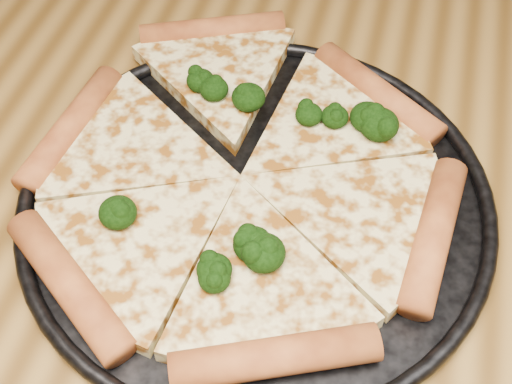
# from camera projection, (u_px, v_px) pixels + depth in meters

# --- Properties ---
(pizza_pan) EXTENTS (0.38, 0.38, 0.02)m
(pizza_pan) POSITION_uv_depth(u_px,v_px,m) (256.00, 198.00, 0.53)
(pizza_pan) COLOR black
(pizza_pan) RESTS_ON dining_table
(pizza) EXTENTS (0.35, 0.39, 0.03)m
(pizza) POSITION_uv_depth(u_px,v_px,m) (240.00, 172.00, 0.54)
(pizza) COLOR #E7D88D
(pizza) RESTS_ON pizza_pan
(broccoli_florets) EXTENTS (0.21, 0.21, 0.02)m
(broccoli_florets) POSITION_uv_depth(u_px,v_px,m) (270.00, 162.00, 0.53)
(broccoli_florets) COLOR black
(broccoli_florets) RESTS_ON pizza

